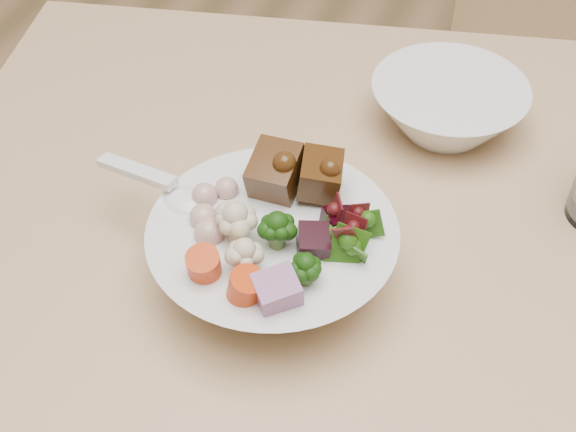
{
  "coord_description": "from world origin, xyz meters",
  "views": [
    {
      "loc": [
        -0.03,
        -0.41,
        1.27
      ],
      "look_at": [
        -0.2,
        0.05,
        0.77
      ],
      "focal_mm": 50.0,
      "sensor_mm": 36.0,
      "label": 1
    }
  ],
  "objects": [
    {
      "name": "chair_far",
      "position": [
        0.0,
        0.77,
        0.46
      ],
      "size": [
        0.4,
        0.4,
        0.81
      ],
      "rotation": [
        0.0,
        0.0,
        -0.07
      ],
      "color": "tan",
      "rests_on": "ground"
    },
    {
      "name": "soup_spoon",
      "position": [
        -0.3,
        0.05,
        0.77
      ],
      "size": [
        0.13,
        0.06,
        0.03
      ],
      "rotation": [
        0.0,
        0.0,
        -0.26
      ],
      "color": "white",
      "rests_on": "food_bowl"
    },
    {
      "name": "side_bowl",
      "position": [
        -0.1,
        0.3,
        0.73
      ],
      "size": [
        0.17,
        0.17,
        0.06
      ],
      "primitive_type": null,
      "color": "white",
      "rests_on": "dining_table"
    },
    {
      "name": "food_bowl",
      "position": [
        -0.2,
        0.04,
        0.74
      ],
      "size": [
        0.22,
        0.22,
        0.12
      ],
      "color": "white",
      "rests_on": "dining_table"
    }
  ]
}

